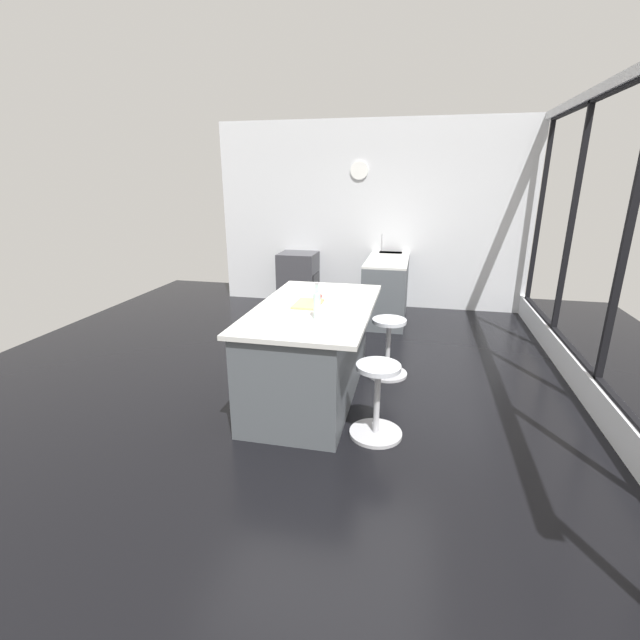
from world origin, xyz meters
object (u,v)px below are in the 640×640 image
Objects in this scene: kitchen_island at (310,350)px; apple_red at (317,296)px; stool_middle at (377,403)px; oven_range at (299,279)px; stool_by_window at (388,349)px; cutting_board at (308,304)px; water_bottle at (317,304)px.

apple_red is (-0.11, 0.05, 0.51)m from kitchen_island.
apple_red is (-0.73, -0.66, 0.68)m from stool_middle.
stool_by_window is at bearing 33.69° from oven_range.
stool_middle is 1.19m from apple_red.
cutting_board is (3.11, 0.94, 0.48)m from oven_range.
stool_by_window is 1.13m from cutting_board.
stool_by_window is at bearing 150.63° from water_bottle.
kitchen_island is 0.95m from stool_middle.
stool_by_window is at bearing 130.74° from kitchen_island.
water_bottle is (0.49, 0.11, 0.06)m from apple_red.
cutting_board is 4.24× the size of apple_red.
apple_red is (0.50, -0.66, 0.68)m from stool_by_window.
oven_range is at bearing -155.86° from stool_middle.
stool_by_window is 1.00× the size of stool_middle.
stool_by_window is at bearing 180.00° from stool_middle.
kitchen_island reaches higher than stool_by_window.
stool_middle is 1.15m from cutting_board.
cutting_board is at bearing 16.84° from oven_range.
water_bottle is (3.50, 1.12, 0.59)m from oven_range.
oven_range is 3.28m from cutting_board.
kitchen_island is at bearing -22.36° from apple_red.
kitchen_island is 0.95m from stool_by_window.
stool_middle is 0.95m from water_bottle.
oven_range is 1.40× the size of stool_middle.
stool_middle is at bearing 49.48° from cutting_board.
water_bottle is at bearing 22.29° from kitchen_island.
water_bottle is (0.99, -0.56, 0.74)m from stool_by_window.
water_bottle reaches higher than stool_by_window.
cutting_board is 0.13m from apple_red.
cutting_board is at bearing -50.82° from stool_by_window.
cutting_board reaches higher than stool_by_window.
kitchen_island is at bearing -49.26° from stool_by_window.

